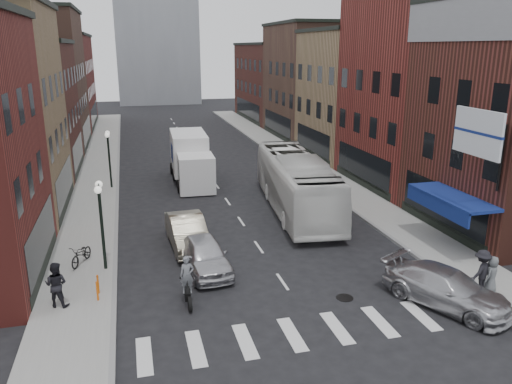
{
  "coord_description": "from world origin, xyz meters",
  "views": [
    {
      "loc": [
        -6.0,
        -17.63,
        9.73
      ],
      "look_at": [
        -0.25,
        4.58,
        3.04
      ],
      "focal_mm": 35.0,
      "sensor_mm": 36.0,
      "label": 1
    }
  ],
  "objects_px": {
    "box_truck": "(191,159)",
    "streetlamp_far": "(109,149)",
    "billboard_sign": "(479,134)",
    "ped_left_solo": "(56,284)",
    "transit_bus": "(296,183)",
    "parked_bicycle": "(81,254)",
    "motorcycle_rider": "(187,282)",
    "ped_right_a": "(481,271)",
    "sedan_left_far": "(187,232)",
    "curb_car": "(446,288)",
    "ped_right_c": "(492,274)",
    "streetlamp_near": "(100,210)",
    "bike_rack": "(98,288)",
    "sedan_left_near": "(205,254)"
  },
  "relations": [
    {
      "from": "ped_right_c",
      "to": "curb_car",
      "type": "bearing_deg",
      "value": -24.3
    },
    {
      "from": "bike_rack",
      "to": "transit_bus",
      "type": "xyz_separation_m",
      "value": [
        11.33,
        8.9,
        1.19
      ]
    },
    {
      "from": "curb_car",
      "to": "parked_bicycle",
      "type": "height_order",
      "value": "curb_car"
    },
    {
      "from": "billboard_sign",
      "to": "streetlamp_far",
      "type": "distance_m",
      "value": 23.92
    },
    {
      "from": "ped_right_c",
      "to": "ped_left_solo",
      "type": "bearing_deg",
      "value": -41.28
    },
    {
      "from": "motorcycle_rider",
      "to": "billboard_sign",
      "type": "bearing_deg",
      "value": 7.01
    },
    {
      "from": "streetlamp_far",
      "to": "ped_right_c",
      "type": "xyz_separation_m",
      "value": [
        15.19,
        -20.26,
        -1.99
      ]
    },
    {
      "from": "box_truck",
      "to": "parked_bicycle",
      "type": "relative_size",
      "value": 4.68
    },
    {
      "from": "sedan_left_far",
      "to": "curb_car",
      "type": "distance_m",
      "value": 12.39
    },
    {
      "from": "curb_car",
      "to": "ped_right_c",
      "type": "xyz_separation_m",
      "value": [
        2.24,
        0.24,
        0.2
      ]
    },
    {
      "from": "streetlamp_near",
      "to": "ped_left_solo",
      "type": "xyz_separation_m",
      "value": [
        -1.66,
        -3.06,
        -1.87
      ]
    },
    {
      "from": "curb_car",
      "to": "ped_right_a",
      "type": "relative_size",
      "value": 2.79
    },
    {
      "from": "ped_right_c",
      "to": "transit_bus",
      "type": "bearing_deg",
      "value": -102.5
    },
    {
      "from": "streetlamp_near",
      "to": "streetlamp_far",
      "type": "height_order",
      "value": "same"
    },
    {
      "from": "billboard_sign",
      "to": "box_truck",
      "type": "xyz_separation_m",
      "value": [
        -10.23,
        17.92,
        -4.37
      ]
    },
    {
      "from": "streetlamp_near",
      "to": "box_truck",
      "type": "height_order",
      "value": "streetlamp_near"
    },
    {
      "from": "streetlamp_far",
      "to": "ped_right_a",
      "type": "relative_size",
      "value": 2.28
    },
    {
      "from": "curb_car",
      "to": "streetlamp_near",
      "type": "bearing_deg",
      "value": 126.35
    },
    {
      "from": "billboard_sign",
      "to": "ped_left_solo",
      "type": "bearing_deg",
      "value": 178.58
    },
    {
      "from": "motorcycle_rider",
      "to": "curb_car",
      "type": "xyz_separation_m",
      "value": [
        9.73,
        -2.62,
        -0.21
      ]
    },
    {
      "from": "ped_left_solo",
      "to": "ped_right_c",
      "type": "relative_size",
      "value": 1.15
    },
    {
      "from": "bike_rack",
      "to": "ped_left_solo",
      "type": "relative_size",
      "value": 0.45
    },
    {
      "from": "streetlamp_near",
      "to": "box_truck",
      "type": "bearing_deg",
      "value": 68.25
    },
    {
      "from": "sedan_left_far",
      "to": "ped_right_c",
      "type": "relative_size",
      "value": 3.13
    },
    {
      "from": "sedan_left_far",
      "to": "parked_bicycle",
      "type": "height_order",
      "value": "sedan_left_far"
    },
    {
      "from": "bike_rack",
      "to": "ped_right_a",
      "type": "xyz_separation_m",
      "value": [
        15.0,
        -3.42,
        0.5
      ]
    },
    {
      "from": "motorcycle_rider",
      "to": "streetlamp_near",
      "type": "bearing_deg",
      "value": 135.0
    },
    {
      "from": "transit_bus",
      "to": "ped_left_solo",
      "type": "bearing_deg",
      "value": -137.78
    },
    {
      "from": "streetlamp_near",
      "to": "motorcycle_rider",
      "type": "bearing_deg",
      "value": -50.29
    },
    {
      "from": "box_truck",
      "to": "ped_left_solo",
      "type": "height_order",
      "value": "box_truck"
    },
    {
      "from": "sedan_left_near",
      "to": "ped_right_a",
      "type": "distance_m",
      "value": 11.63
    },
    {
      "from": "ped_left_solo",
      "to": "sedan_left_near",
      "type": "bearing_deg",
      "value": -141.83
    },
    {
      "from": "billboard_sign",
      "to": "sedan_left_far",
      "type": "height_order",
      "value": "billboard_sign"
    },
    {
      "from": "streetlamp_near",
      "to": "ped_left_solo",
      "type": "distance_m",
      "value": 3.95
    },
    {
      "from": "streetlamp_far",
      "to": "box_truck",
      "type": "distance_m",
      "value": 5.88
    },
    {
      "from": "sedan_left_near",
      "to": "motorcycle_rider",
      "type": "bearing_deg",
      "value": -116.3
    },
    {
      "from": "motorcycle_rider",
      "to": "transit_bus",
      "type": "xyz_separation_m",
      "value": [
        7.91,
        10.08,
        0.8
      ]
    },
    {
      "from": "box_truck",
      "to": "streetlamp_far",
      "type": "bearing_deg",
      "value": -173.41
    },
    {
      "from": "motorcycle_rider",
      "to": "transit_bus",
      "type": "relative_size",
      "value": 0.16
    },
    {
      "from": "bike_rack",
      "to": "streetlamp_near",
      "type": "bearing_deg",
      "value": 85.76
    },
    {
      "from": "parked_bicycle",
      "to": "motorcycle_rider",
      "type": "bearing_deg",
      "value": -24.87
    },
    {
      "from": "streetlamp_far",
      "to": "transit_bus",
      "type": "relative_size",
      "value": 0.33
    },
    {
      "from": "transit_bus",
      "to": "curb_car",
      "type": "bearing_deg",
      "value": -75.53
    },
    {
      "from": "billboard_sign",
      "to": "curb_car",
      "type": "bearing_deg",
      "value": -135.28
    },
    {
      "from": "motorcycle_rider",
      "to": "parked_bicycle",
      "type": "bearing_deg",
      "value": 137.75
    },
    {
      "from": "box_truck",
      "to": "transit_bus",
      "type": "relative_size",
      "value": 0.66
    },
    {
      "from": "motorcycle_rider",
      "to": "box_truck",
      "type": "bearing_deg",
      "value": 87.43
    },
    {
      "from": "streetlamp_far",
      "to": "sedan_left_far",
      "type": "bearing_deg",
      "value": -71.82
    },
    {
      "from": "sedan_left_far",
      "to": "curb_car",
      "type": "height_order",
      "value": "sedan_left_far"
    },
    {
      "from": "billboard_sign",
      "to": "bike_rack",
      "type": "distance_m",
      "value": 17.14
    }
  ]
}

